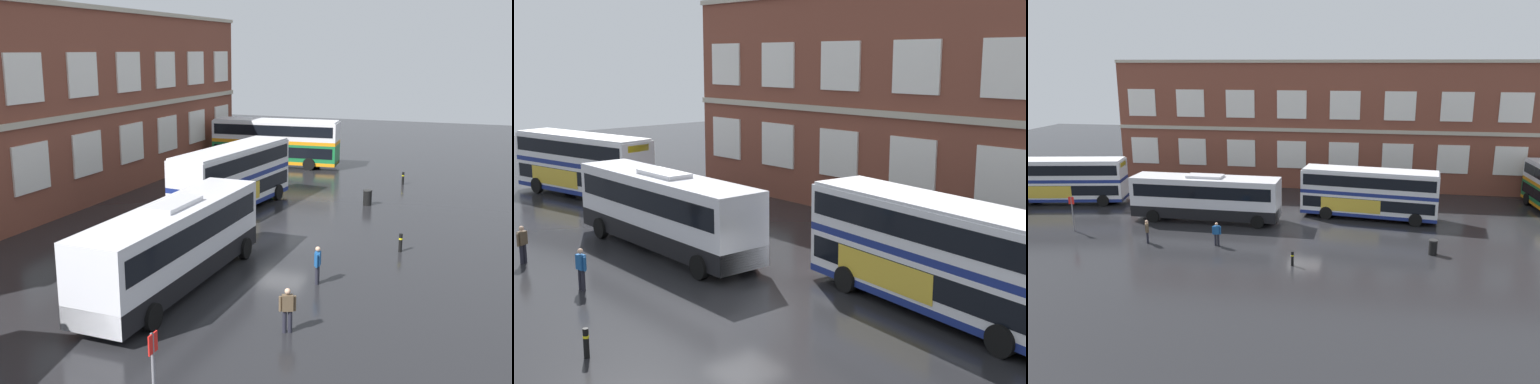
# 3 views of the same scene
# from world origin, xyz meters

# --- Properties ---
(ground_plane) EXTENTS (120.00, 120.00, 0.00)m
(ground_plane) POSITION_xyz_m (0.00, 2.00, 0.00)
(ground_plane) COLOR black
(brick_terminal_building) EXTENTS (47.04, 8.19, 12.80)m
(brick_terminal_building) POSITION_xyz_m (2.10, 17.98, 6.25)
(brick_terminal_building) COLOR brown
(brick_terminal_building) RESTS_ON ground
(double_decker_middle) EXTENTS (11.23, 3.86, 4.07)m
(double_decker_middle) POSITION_xyz_m (4.70, 4.89, 2.15)
(double_decker_middle) COLOR silver
(double_decker_middle) RESTS_ON ground
(double_decker_far) EXTENTS (3.45, 11.16, 4.07)m
(double_decker_far) POSITION_xyz_m (20.42, 7.58, 2.15)
(double_decker_far) COLOR #197038
(double_decker_far) RESTS_ON ground
(touring_coach) EXTENTS (12.04, 3.02, 3.80)m
(touring_coach) POSITION_xyz_m (-8.31, 2.01, 1.91)
(touring_coach) COLOR silver
(touring_coach) RESTS_ON ground
(waiting_passenger) EXTENTS (0.64, 0.28, 1.70)m
(waiting_passenger) POSITION_xyz_m (-5.77, -3.57, 0.93)
(waiting_passenger) COLOR black
(waiting_passenger) RESTS_ON ground
(second_passenger) EXTENTS (0.39, 0.62, 1.70)m
(second_passenger) POSITION_xyz_m (-10.82, -3.86, 0.93)
(second_passenger) COLOR black
(second_passenger) RESTS_ON ground
(bus_stand_flag) EXTENTS (0.44, 0.10, 2.70)m
(bus_stand_flag) POSITION_xyz_m (-17.50, -2.28, 1.64)
(bus_stand_flag) COLOR slate
(bus_stand_flag) RESTS_ON ground
(station_litter_bin) EXTENTS (0.60, 0.60, 1.03)m
(station_litter_bin) POSITION_xyz_m (9.04, -2.86, 0.52)
(station_litter_bin) COLOR black
(station_litter_bin) RESTS_ON ground
(safety_bollard_west) EXTENTS (0.19, 0.19, 0.95)m
(safety_bollard_west) POSITION_xyz_m (16.46, -4.11, 0.49)
(safety_bollard_west) COLOR black
(safety_bollard_west) RESTS_ON ground
(safety_bollard_east) EXTENTS (0.19, 0.19, 0.95)m
(safety_bollard_east) POSITION_xyz_m (0.02, -6.32, 0.49)
(safety_bollard_east) COLOR black
(safety_bollard_east) RESTS_ON ground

